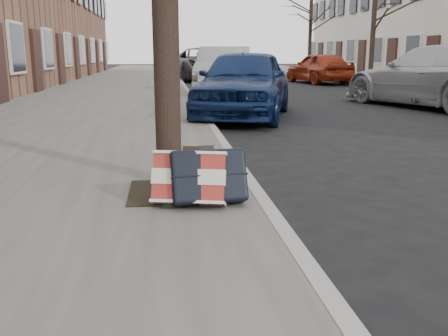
{
  "coord_description": "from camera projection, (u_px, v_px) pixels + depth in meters",
  "views": [
    {
      "loc": [
        -2.1,
        -3.23,
        1.37
      ],
      "look_at": [
        -1.6,
        0.8,
        0.43
      ],
      "focal_mm": 40.0,
      "sensor_mm": 36.0,
      "label": 1
    }
  ],
  "objects": [
    {
      "name": "near_sidewalk",
      "position": [
        117.0,
        90.0,
        17.74
      ],
      "size": [
        5.0,
        70.0,
        0.12
      ],
      "primitive_type": "cube",
      "color": "slate",
      "rests_on": "ground"
    },
    {
      "name": "far_sidewalk",
      "position": [
        422.0,
        88.0,
        19.1
      ],
      "size": [
        4.0,
        70.0,
        0.12
      ],
      "primitive_type": "cube",
      "color": "slate",
      "rests_on": "ground"
    },
    {
      "name": "dirt_patch",
      "position": [
        176.0,
        191.0,
        4.58
      ],
      "size": [
        0.85,
        0.85,
        0.02
      ],
      "primitive_type": "cube",
      "color": "black",
      "rests_on": "near_sidewalk"
    },
    {
      "name": "suitcase_red",
      "position": [
        190.0,
        179.0,
        4.13
      ],
      "size": [
        0.65,
        0.45,
        0.46
      ],
      "primitive_type": "cube",
      "rotation": [
        -0.42,
        0.0,
        -0.23
      ],
      "color": "maroon",
      "rests_on": "near_sidewalk"
    },
    {
      "name": "suitcase_navy",
      "position": [
        208.0,
        176.0,
        4.15
      ],
      "size": [
        0.66,
        0.42,
        0.49
      ],
      "primitive_type": "cube",
      "rotation": [
        -0.42,
        0.0,
        0.09
      ],
      "color": "black",
      "rests_on": "near_sidewalk"
    },
    {
      "name": "car_near_front",
      "position": [
        244.0,
        83.0,
        10.7
      ],
      "size": [
        2.97,
        4.67,
        1.48
      ],
      "primitive_type": "imported",
      "rotation": [
        0.0,
        0.0,
        -0.31
      ],
      "color": "#0F1F48",
      "rests_on": "ground"
    },
    {
      "name": "car_near_mid",
      "position": [
        224.0,
        71.0,
        16.28
      ],
      "size": [
        2.41,
        4.95,
        1.56
      ],
      "primitive_type": "imported",
      "rotation": [
        0.0,
        0.0,
        -0.17
      ],
      "color": "#999CA1",
      "rests_on": "ground"
    },
    {
      "name": "car_near_back",
      "position": [
        203.0,
        64.0,
        24.77
      ],
      "size": [
        3.4,
        6.09,
        1.61
      ],
      "primitive_type": "imported",
      "rotation": [
        0.0,
        0.0,
        0.13
      ],
      "color": "#313236",
      "rests_on": "ground"
    },
    {
      "name": "car_far_front",
      "position": [
        438.0,
        77.0,
        12.51
      ],
      "size": [
        3.6,
        5.8,
        1.57
      ],
      "primitive_type": "imported",
      "rotation": [
        0.0,
        0.0,
        3.42
      ],
      "color": "#A9ACB1",
      "rests_on": "ground"
    },
    {
      "name": "car_far_back",
      "position": [
        319.0,
        68.0,
        22.49
      ],
      "size": [
        2.35,
        4.32,
        1.39
      ],
      "primitive_type": "imported",
      "rotation": [
        0.0,
        0.0,
        3.32
      ],
      "color": "maroon",
      "rests_on": "ground"
    },
    {
      "name": "tree_far_b",
      "position": [
        373.0,
        24.0,
        21.92
      ],
      "size": [
        0.22,
        0.22,
        4.92
      ],
      "primitive_type": "cylinder",
      "color": "black",
      "rests_on": "far_sidewalk"
    },
    {
      "name": "tree_far_c",
      "position": [
        310.0,
        34.0,
        31.28
      ],
      "size": [
        0.22,
        0.22,
        4.71
      ],
      "primitive_type": "cylinder",
      "color": "black",
      "rests_on": "far_sidewalk"
    }
  ]
}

